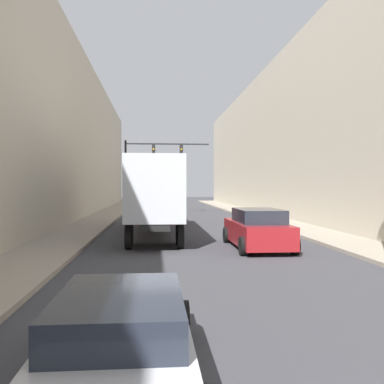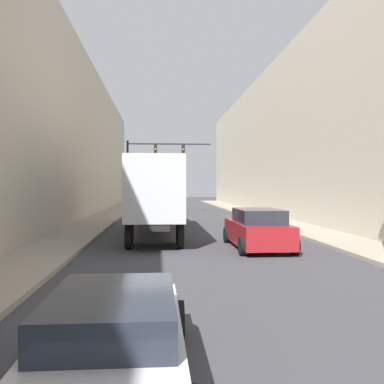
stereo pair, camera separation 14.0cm
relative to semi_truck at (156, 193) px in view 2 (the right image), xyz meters
The scene contains 8 objects.
sidewalk_right 11.32m from the semi_truck, 40.43° to the left, with size 2.61×80.00×0.15m.
sidewalk_left 8.58m from the semi_truck, 119.82° to the left, with size 2.61×80.00×0.15m.
building_right 15.29m from the semi_truck, 29.46° to the left, with size 6.00×80.00×13.07m.
building_left 11.91m from the semi_truck, 139.48° to the left, with size 6.00×80.00×13.05m.
semi_truck is the anchor object (origin of this frame).
sedan_car 17.90m from the semi_truck, 91.36° to the right, with size 2.01×4.37×1.22m.
suv_car 7.56m from the semi_truck, 55.38° to the right, with size 2.19×4.96×1.63m.
traffic_signal_gantry 16.58m from the semi_truck, 92.86° to the left, with size 7.82×0.35×6.77m.
Camera 2 is at (-2.01, -0.62, 2.56)m, focal length 40.00 mm.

